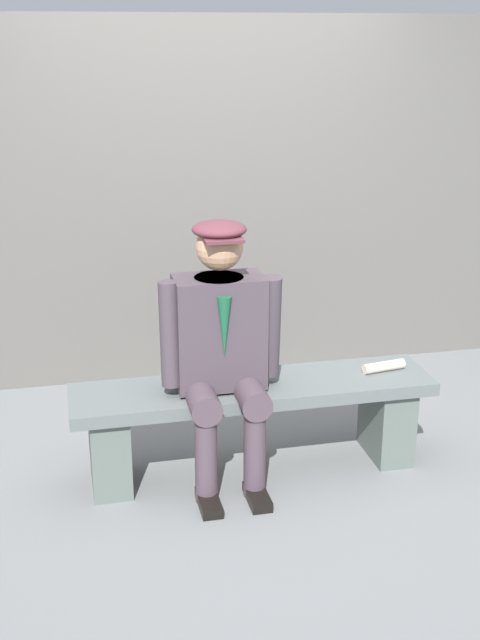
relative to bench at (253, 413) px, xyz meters
The scene contains 5 objects.
ground_plane 0.33m from the bench, ahead, with size 30.00×30.00×0.00m, color slate.
bench is the anchor object (origin of this frame).
seated_man 0.47m from the bench, 17.95° to the left, with size 0.60×0.56×1.35m.
rolled_magazine 0.74m from the bench, behind, with size 0.05×0.05×0.23m, color beige.
stadium_wall 1.67m from the bench, 90.00° to the right, with size 12.00×0.24×2.29m, color #5B5854.
Camera 1 is at (0.91, 3.73, 2.18)m, focal length 46.08 mm.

